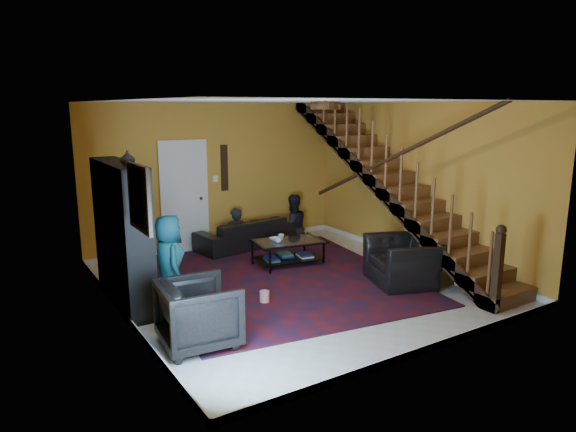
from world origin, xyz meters
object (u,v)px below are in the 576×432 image
(sofa, at_px, (245,233))
(coffee_table, at_px, (288,251))
(armchair_left, at_px, (199,314))
(bookshelf, at_px, (123,237))
(armchair_right, at_px, (404,261))

(sofa, distance_m, coffee_table, 1.41)
(armchair_left, bearing_deg, bookshelf, 16.32)
(bookshelf, distance_m, armchair_right, 4.22)
(bookshelf, xyz_separation_m, armchair_left, (0.35, -1.80, -0.57))
(coffee_table, bearing_deg, sofa, 94.64)
(armchair_right, relative_size, coffee_table, 0.88)
(bookshelf, relative_size, coffee_table, 1.59)
(sofa, bearing_deg, bookshelf, 23.70)
(bookshelf, bearing_deg, armchair_left, -78.84)
(bookshelf, relative_size, armchair_left, 2.32)
(armchair_left, xyz_separation_m, coffee_table, (2.53, 2.10, -0.14))
(armchair_left, relative_size, armchair_right, 0.78)
(armchair_right, bearing_deg, armchair_left, -65.58)
(bookshelf, xyz_separation_m, armchair_right, (3.90, -1.48, -0.61))
(coffee_table, bearing_deg, armchair_right, -60.21)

